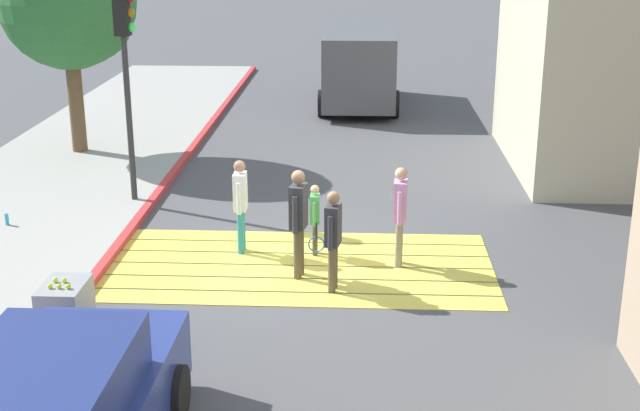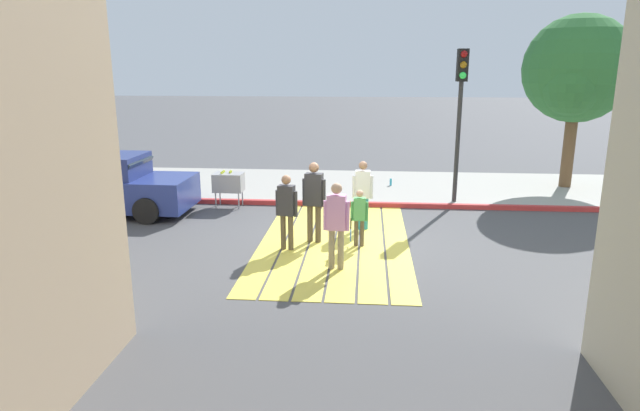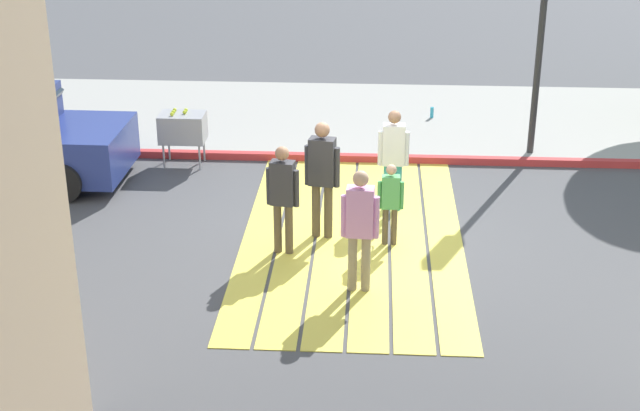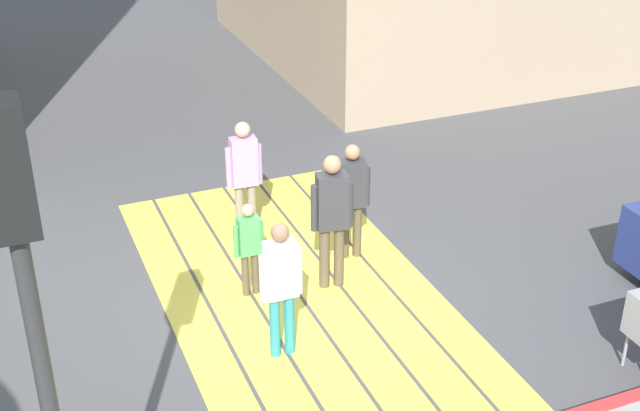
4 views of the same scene
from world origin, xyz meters
TOP-DOWN VIEW (x-y plane):
  - ground_plane at (0.00, 0.00)m, footprint 120.00×120.00m
  - crosswalk_stripes at (0.00, 0.00)m, footprint 6.40×3.25m
  - traffic_light_corner at (-3.58, 3.14)m, footprint 0.39×0.28m
  - pedestrian_adult_lead at (-1.06, 0.59)m, footprint 0.21×0.49m
  - pedestrian_adult_trailing at (1.64, 0.13)m, footprint 0.24×0.50m
  - pedestrian_adult_side at (0.58, -0.97)m, footprint 0.26×0.47m
  - pedestrian_teen_behind at (0.01, -0.45)m, footprint 0.29×0.52m
  - pedestrian_child_with_racket at (0.22, 0.53)m, footprint 0.28×0.38m

SIDE VIEW (x-z plane):
  - ground_plane at x=0.00m, z-range 0.00..0.00m
  - crosswalk_stripes at x=0.00m, z-range 0.00..0.01m
  - pedestrian_child_with_racket at x=0.22m, z-range 0.08..1.33m
  - pedestrian_adult_side at x=0.58m, z-range 0.13..1.75m
  - pedestrian_adult_lead at x=-1.06m, z-range 0.14..1.79m
  - pedestrian_adult_trailing at x=1.64m, z-range 0.14..1.83m
  - pedestrian_teen_behind at x=0.01m, z-range 0.15..1.94m
  - traffic_light_corner at x=-3.58m, z-range 0.92..5.16m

